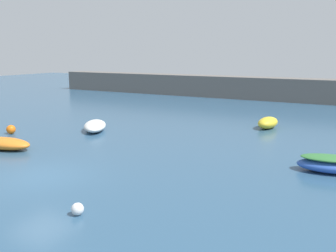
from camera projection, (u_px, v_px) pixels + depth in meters
ground_plane at (40, 179)px, 16.12m from camera, size 120.00×120.00×0.20m
harbor_breakwater at (249, 88)px, 42.49m from camera, size 51.64×2.69×2.47m
fishing_dinghy_green at (268, 123)px, 26.17m from camera, size 1.42×2.42×0.79m
rowboat_blue_near at (95, 126)px, 25.42m from camera, size 3.07×3.56×0.66m
rowboat_white_midwater at (5, 143)px, 20.59m from camera, size 3.45×1.77×0.64m
rowboat_with_red_cover at (330, 164)px, 16.60m from camera, size 3.02×1.77×0.76m
mooring_buoy_white at (77, 209)px, 12.27m from camera, size 0.42×0.42×0.42m
mooring_buoy_orange at (11, 129)px, 24.41m from camera, size 0.58×0.58×0.58m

